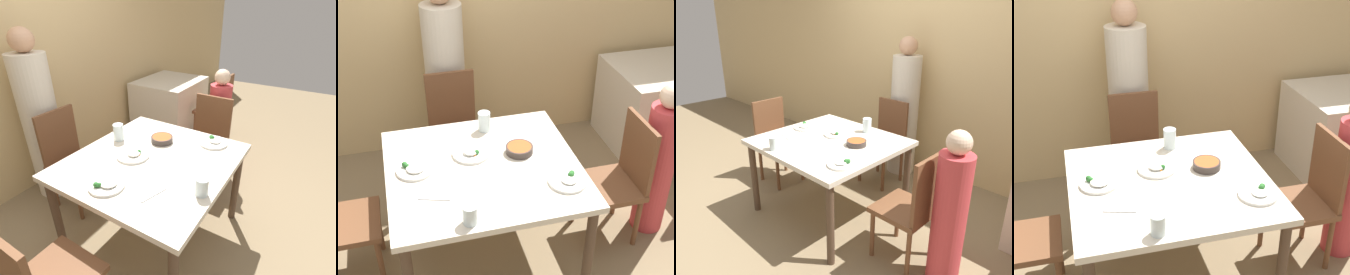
{
  "view_description": "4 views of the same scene",
  "coord_description": "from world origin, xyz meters",
  "views": [
    {
      "loc": [
        -1.3,
        -0.93,
        1.74
      ],
      "look_at": [
        0.1,
        -0.07,
        0.88
      ],
      "focal_mm": 28.0,
      "sensor_mm": 36.0,
      "label": 1
    },
    {
      "loc": [
        -0.45,
        -2.24,
        2.43
      ],
      "look_at": [
        0.13,
        -0.06,
        0.96
      ],
      "focal_mm": 50.0,
      "sensor_mm": 36.0,
      "label": 2
    },
    {
      "loc": [
        2.0,
        -1.84,
        1.81
      ],
      "look_at": [
        0.12,
        0.06,
        0.78
      ],
      "focal_mm": 35.0,
      "sensor_mm": 36.0,
      "label": 3
    },
    {
      "loc": [
        -0.54,
        -2.27,
        2.2
      ],
      "look_at": [
        0.1,
        0.08,
        0.97
      ],
      "focal_mm": 50.0,
      "sensor_mm": 36.0,
      "label": 4
    }
  ],
  "objects": [
    {
      "name": "glass_water_tall",
      "position": [
        0.1,
        0.4,
        0.8
      ],
      "size": [
        0.08,
        0.08,
        0.14
      ],
      "color": "silver",
      "rests_on": "dining_table"
    },
    {
      "name": "background_table",
      "position": [
        1.85,
        0.98,
        0.38
      ],
      "size": [
        0.93,
        0.8,
        0.75
      ],
      "color": "beige",
      "rests_on": "ground_plane"
    },
    {
      "name": "plate_rice_adult",
      "position": [
        -0.05,
        0.14,
        0.75
      ],
      "size": [
        0.24,
        0.24,
        0.05
      ],
      "color": "white",
      "rests_on": "dining_table"
    },
    {
      "name": "person_child",
      "position": [
        1.21,
        -0.03,
        0.54
      ],
      "size": [
        0.23,
        0.23,
        1.14
      ],
      "color": "#C63D42",
      "rests_on": "ground_plane"
    },
    {
      "name": "dining_table",
      "position": [
        0.0,
        0.0,
        0.65
      ],
      "size": [
        1.16,
        1.09,
        0.74
      ],
      "color": "beige",
      "rests_on": "ground_plane"
    },
    {
      "name": "plate_rice_child",
      "position": [
        0.44,
        -0.28,
        0.75
      ],
      "size": [
        0.23,
        0.23,
        0.05
      ],
      "color": "white",
      "rests_on": "dining_table"
    },
    {
      "name": "glass_water_short",
      "position": [
        -0.17,
        -0.46,
        0.79
      ],
      "size": [
        0.08,
        0.08,
        0.11
      ],
      "color": "silver",
      "rests_on": "dining_table"
    },
    {
      "name": "fork_steel",
      "position": [
        -0.33,
        -0.23,
        0.74
      ],
      "size": [
        0.18,
        0.07,
        0.01
      ],
      "color": "silver",
      "rests_on": "dining_table"
    },
    {
      "name": "bowl_curry",
      "position": [
        0.25,
        0.08,
        0.76
      ],
      "size": [
        0.17,
        0.17,
        0.05
      ],
      "color": "#3D332D",
      "rests_on": "dining_table"
    },
    {
      "name": "plate_noodles",
      "position": [
        -0.41,
        0.06,
        0.75
      ],
      "size": [
        0.23,
        0.23,
        0.05
      ],
      "color": "white",
      "rests_on": "dining_table"
    },
    {
      "name": "chair_adult_spot",
      "position": [
        -0.04,
        0.89,
        0.49
      ],
      "size": [
        0.4,
        0.4,
        0.91
      ],
      "color": "brown",
      "rests_on": "ground_plane"
    },
    {
      "name": "person_adult",
      "position": [
        -0.04,
        1.21,
        0.73
      ],
      "size": [
        0.32,
        0.32,
        1.57
      ],
      "color": "beige",
      "rests_on": "ground_plane"
    },
    {
      "name": "ground_plane",
      "position": [
        0.0,
        0.0,
        0.0
      ],
      "size": [
        10.0,
        10.0,
        0.0
      ],
      "primitive_type": "plane",
      "color": "#847051"
    },
    {
      "name": "chair_child_spot",
      "position": [
        0.92,
        -0.03,
        0.49
      ],
      "size": [
        0.4,
        0.4,
        0.91
      ],
      "rotation": [
        0.0,
        0.0,
        -1.57
      ],
      "color": "brown",
      "rests_on": "ground_plane"
    }
  ]
}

